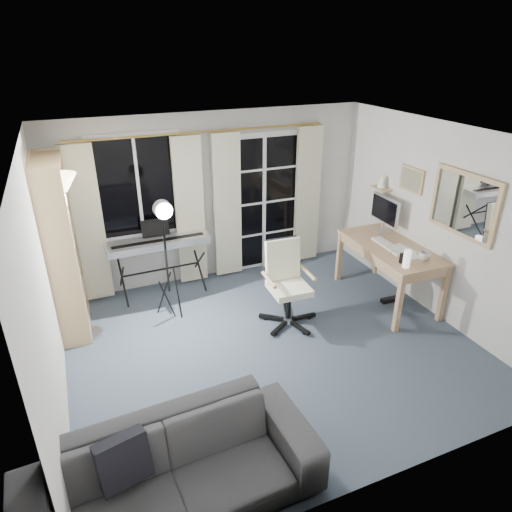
{
  "coord_description": "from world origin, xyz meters",
  "views": [
    {
      "loc": [
        -1.87,
        -3.97,
        3.25
      ],
      "look_at": [
        -0.05,
        0.35,
        1.01
      ],
      "focal_mm": 32.0,
      "sensor_mm": 36.0,
      "label": 1
    }
  ],
  "objects_px": {
    "torchiere_lamp": "(67,210)",
    "studio_light": "(164,224)",
    "desk": "(390,252)",
    "bookshelf": "(58,254)",
    "keyboard_piano": "(159,244)",
    "monitor": "(385,211)",
    "mug": "(424,255)",
    "sofa": "(171,463)",
    "office_chair": "(285,275)"
  },
  "relations": [
    {
      "from": "torchiere_lamp",
      "to": "studio_light",
      "type": "xyz_separation_m",
      "value": [
        1.01,
        -0.01,
        -0.31
      ]
    },
    {
      "from": "desk",
      "to": "bookshelf",
      "type": "bearing_deg",
      "value": 168.91
    },
    {
      "from": "bookshelf",
      "to": "studio_light",
      "type": "distance_m",
      "value": 1.26
    },
    {
      "from": "keyboard_piano",
      "to": "torchiere_lamp",
      "type": "bearing_deg",
      "value": -149.13
    },
    {
      "from": "monitor",
      "to": "bookshelf",
      "type": "bearing_deg",
      "value": 175.47
    },
    {
      "from": "keyboard_piano",
      "to": "studio_light",
      "type": "distance_m",
      "value": 0.85
    },
    {
      "from": "bookshelf",
      "to": "keyboard_piano",
      "type": "bearing_deg",
      "value": 19.27
    },
    {
      "from": "keyboard_piano",
      "to": "mug",
      "type": "bearing_deg",
      "value": -33.51
    },
    {
      "from": "monitor",
      "to": "studio_light",
      "type": "bearing_deg",
      "value": 178.09
    },
    {
      "from": "bookshelf",
      "to": "desk",
      "type": "bearing_deg",
      "value": -11.38
    },
    {
      "from": "desk",
      "to": "sofa",
      "type": "height_order",
      "value": "sofa"
    },
    {
      "from": "office_chair",
      "to": "desk",
      "type": "relative_size",
      "value": 0.7
    },
    {
      "from": "office_chair",
      "to": "sofa",
      "type": "xyz_separation_m",
      "value": [
        -1.92,
        -2.01,
        -0.19
      ]
    },
    {
      "from": "desk",
      "to": "mug",
      "type": "xyz_separation_m",
      "value": [
        0.1,
        -0.5,
        0.16
      ]
    },
    {
      "from": "office_chair",
      "to": "studio_light",
      "type": "bearing_deg",
      "value": 159.16
    },
    {
      "from": "office_chair",
      "to": "sofa",
      "type": "bearing_deg",
      "value": -130.96
    },
    {
      "from": "keyboard_piano",
      "to": "monitor",
      "type": "height_order",
      "value": "monitor"
    },
    {
      "from": "sofa",
      "to": "office_chair",
      "type": "bearing_deg",
      "value": 43.56
    },
    {
      "from": "studio_light",
      "to": "desk",
      "type": "relative_size",
      "value": 1.06
    },
    {
      "from": "desk",
      "to": "monitor",
      "type": "distance_m",
      "value": 0.63
    },
    {
      "from": "office_chair",
      "to": "monitor",
      "type": "height_order",
      "value": "monitor"
    },
    {
      "from": "bookshelf",
      "to": "monitor",
      "type": "relative_size",
      "value": 3.66
    },
    {
      "from": "keyboard_piano",
      "to": "desk",
      "type": "height_order",
      "value": "keyboard_piano"
    },
    {
      "from": "keyboard_piano",
      "to": "office_chair",
      "type": "xyz_separation_m",
      "value": [
        1.29,
        -1.24,
        -0.14
      ]
    },
    {
      "from": "mug",
      "to": "bookshelf",
      "type": "bearing_deg",
      "value": 160.48
    },
    {
      "from": "bookshelf",
      "to": "monitor",
      "type": "height_order",
      "value": "bookshelf"
    },
    {
      "from": "mug",
      "to": "sofa",
      "type": "height_order",
      "value": "mug"
    },
    {
      "from": "office_chair",
      "to": "keyboard_piano",
      "type": "bearing_deg",
      "value": 139.02
    },
    {
      "from": "torchiere_lamp",
      "to": "keyboard_piano",
      "type": "height_order",
      "value": "torchiere_lamp"
    },
    {
      "from": "studio_light",
      "to": "sofa",
      "type": "bearing_deg",
      "value": -106.13
    },
    {
      "from": "keyboard_piano",
      "to": "sofa",
      "type": "bearing_deg",
      "value": -101.94
    },
    {
      "from": "desk",
      "to": "sofa",
      "type": "bearing_deg",
      "value": -148.41
    },
    {
      "from": "keyboard_piano",
      "to": "studio_light",
      "type": "bearing_deg",
      "value": -93.31
    },
    {
      "from": "torchiere_lamp",
      "to": "desk",
      "type": "bearing_deg",
      "value": -10.2
    },
    {
      "from": "sofa",
      "to": "torchiere_lamp",
      "type": "bearing_deg",
      "value": 96.37
    },
    {
      "from": "desk",
      "to": "keyboard_piano",
      "type": "bearing_deg",
      "value": 156.71
    },
    {
      "from": "keyboard_piano",
      "to": "desk",
      "type": "xyz_separation_m",
      "value": [
        2.79,
        -1.34,
        -0.06
      ]
    },
    {
      "from": "office_chair",
      "to": "monitor",
      "type": "distance_m",
      "value": 1.79
    },
    {
      "from": "bookshelf",
      "to": "studio_light",
      "type": "relative_size",
      "value": 1.31
    },
    {
      "from": "studio_light",
      "to": "office_chair",
      "type": "distance_m",
      "value": 1.59
    },
    {
      "from": "monitor",
      "to": "desk",
      "type": "bearing_deg",
      "value": -111.22
    },
    {
      "from": "bookshelf",
      "to": "desk",
      "type": "distance_m",
      "value": 4.13
    },
    {
      "from": "torchiere_lamp",
      "to": "sofa",
      "type": "bearing_deg",
      "value": -80.92
    },
    {
      "from": "bookshelf",
      "to": "office_chair",
      "type": "height_order",
      "value": "bookshelf"
    },
    {
      "from": "keyboard_piano",
      "to": "studio_light",
      "type": "height_order",
      "value": "studio_light"
    },
    {
      "from": "studio_light",
      "to": "office_chair",
      "type": "height_order",
      "value": "studio_light"
    },
    {
      "from": "bookshelf",
      "to": "monitor",
      "type": "xyz_separation_m",
      "value": [
        4.2,
        -0.51,
        0.1
      ]
    },
    {
      "from": "torchiere_lamp",
      "to": "keyboard_piano",
      "type": "bearing_deg",
      "value": 31.92
    },
    {
      "from": "office_chair",
      "to": "desk",
      "type": "bearing_deg",
      "value": -0.94
    },
    {
      "from": "bookshelf",
      "to": "desk",
      "type": "relative_size",
      "value": 1.39
    }
  ]
}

